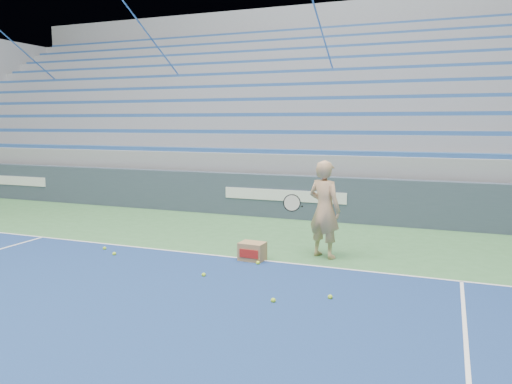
% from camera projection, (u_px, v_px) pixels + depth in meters
% --- Properties ---
extents(sponsor_barrier, '(30.00, 0.32, 1.10)m').
position_uv_depth(sponsor_barrier, '(286.00, 197.00, 12.71)').
color(sponsor_barrier, '#364252').
rests_on(sponsor_barrier, ground).
extents(bleachers, '(31.00, 9.15, 7.30)m').
position_uv_depth(bleachers, '(335.00, 124.00, 17.75)').
color(bleachers, gray).
rests_on(bleachers, ground).
extents(tennis_player, '(0.98, 0.93, 1.76)m').
position_uv_depth(tennis_player, '(324.00, 209.00, 8.93)').
color(tennis_player, tan).
rests_on(tennis_player, ground).
extents(ball_box, '(0.45, 0.36, 0.33)m').
position_uv_depth(ball_box, '(252.00, 252.00, 8.80)').
color(ball_box, '#9D784C').
rests_on(ball_box, ground).
extents(tennis_ball_0, '(0.07, 0.07, 0.07)m').
position_uv_depth(tennis_ball_0, '(258.00, 263.00, 8.55)').
color(tennis_ball_0, '#BBF131').
rests_on(tennis_ball_0, ground).
extents(tennis_ball_1, '(0.07, 0.07, 0.07)m').
position_uv_depth(tennis_ball_1, '(105.00, 248.00, 9.54)').
color(tennis_ball_1, '#BBF131').
rests_on(tennis_ball_1, ground).
extents(tennis_ball_2, '(0.07, 0.07, 0.07)m').
position_uv_depth(tennis_ball_2, '(273.00, 300.00, 6.75)').
color(tennis_ball_2, '#BBF131').
rests_on(tennis_ball_2, ground).
extents(tennis_ball_3, '(0.07, 0.07, 0.07)m').
position_uv_depth(tennis_ball_3, '(114.00, 254.00, 9.14)').
color(tennis_ball_3, '#BBF131').
rests_on(tennis_ball_3, ground).
extents(tennis_ball_4, '(0.07, 0.07, 0.07)m').
position_uv_depth(tennis_ball_4, '(330.00, 297.00, 6.88)').
color(tennis_ball_4, '#BBF131').
rests_on(tennis_ball_4, ground).
extents(tennis_ball_5, '(0.07, 0.07, 0.07)m').
position_uv_depth(tennis_ball_5, '(204.00, 275.00, 7.88)').
color(tennis_ball_5, '#BBF131').
rests_on(tennis_ball_5, ground).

